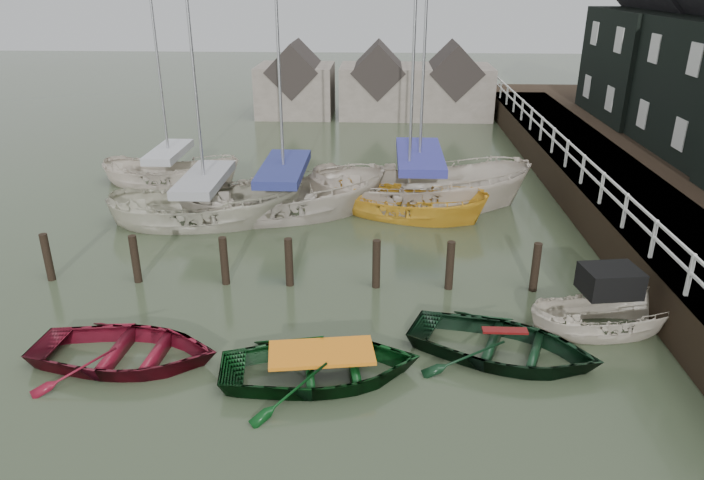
# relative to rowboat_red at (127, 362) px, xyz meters

# --- Properties ---
(ground) EXTENTS (120.00, 120.00, 0.00)m
(ground) POSITION_rel_rowboat_red_xyz_m (4.31, 0.94, 0.00)
(ground) COLOR #333D27
(ground) RESTS_ON ground
(pier) EXTENTS (3.04, 32.00, 2.70)m
(pier) POSITION_rel_rowboat_red_xyz_m (13.79, 10.94, 0.71)
(pier) COLOR black
(pier) RESTS_ON ground
(mooring_pilings) EXTENTS (13.72, 0.22, 1.80)m
(mooring_pilings) POSITION_rel_rowboat_red_xyz_m (3.20, 3.94, 0.50)
(mooring_pilings) COLOR black
(mooring_pilings) RESTS_ON ground
(far_sheds) EXTENTS (14.00, 4.08, 4.39)m
(far_sheds) POSITION_rel_rowboat_red_xyz_m (5.15, 26.94, 1.86)
(far_sheds) COLOR #665B51
(far_sheds) RESTS_ON ground
(rowboat_red) EXTENTS (4.32, 3.19, 0.86)m
(rowboat_red) POSITION_rel_rowboat_red_xyz_m (0.00, 0.00, 0.00)
(rowboat_red) COLOR #5E0D1B
(rowboat_red) RESTS_ON ground
(rowboat_green) EXTENTS (4.68, 3.66, 0.89)m
(rowboat_green) POSITION_rel_rowboat_red_xyz_m (4.41, -0.39, 0.00)
(rowboat_green) COLOR black
(rowboat_green) RESTS_ON ground
(rowboat_dkgreen) EXTENTS (5.04, 4.33, 0.88)m
(rowboat_dkgreen) POSITION_rel_rowboat_red_xyz_m (8.42, 0.63, 0.00)
(rowboat_dkgreen) COLOR black
(rowboat_dkgreen) RESTS_ON ground
(motorboat) EXTENTS (4.04, 2.02, 2.32)m
(motorboat) POSITION_rel_rowboat_red_xyz_m (11.11, 1.92, 0.11)
(motorboat) COLOR beige
(motorboat) RESTS_ON ground
(sailboat_a) EXTENTS (7.02, 3.46, 11.13)m
(sailboat_a) POSITION_rel_rowboat_red_xyz_m (-0.44, 8.65, 0.06)
(sailboat_a) COLOR #B8B49D
(sailboat_a) RESTS_ON ground
(sailboat_b) EXTENTS (7.91, 4.65, 12.16)m
(sailboat_b) POSITION_rel_rowboat_red_xyz_m (2.16, 9.54, 0.06)
(sailboat_b) COLOR #B8AD9D
(sailboat_b) RESTS_ON ground
(sailboat_c) EXTENTS (6.11, 3.94, 10.80)m
(sailboat_c) POSITION_rel_rowboat_red_xyz_m (6.58, 9.62, 0.02)
(sailboat_c) COLOR gold
(sailboat_c) RESTS_ON ground
(sailboat_d) EXTENTS (8.30, 3.35, 11.84)m
(sailboat_d) POSITION_rel_rowboat_red_xyz_m (7.00, 10.81, 0.06)
(sailboat_d) COLOR beige
(sailboat_d) RESTS_ON ground
(sailboat_e) EXTENTS (6.02, 2.73, 9.46)m
(sailboat_e) POSITION_rel_rowboat_red_xyz_m (-3.03, 12.81, 0.06)
(sailboat_e) COLOR beige
(sailboat_e) RESTS_ON ground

